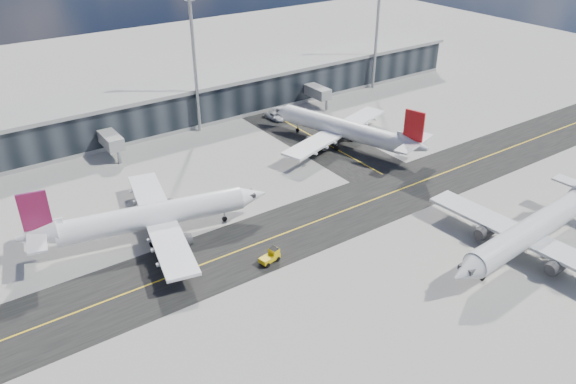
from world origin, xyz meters
name	(u,v)px	position (x,y,z in m)	size (l,w,h in m)	color
ground	(342,229)	(0.00, 0.00, 0.00)	(300.00, 300.00, 0.00)	gray
taxiway_lanes	(319,194)	(3.91, 10.74, 0.01)	(180.00, 63.00, 0.03)	black
terminal_concourse	(185,103)	(0.04, 54.93, 4.09)	(152.00, 19.80, 8.80)	black
floodlight_masts	(194,59)	(0.00, 48.00, 15.61)	(102.50, 0.70, 28.90)	gray
airliner_af	(149,216)	(-24.98, 14.68, 3.58)	(36.39, 31.23, 10.84)	white
airliner_redtail	(344,129)	(20.28, 24.24, 3.60)	(31.11, 36.09, 10.91)	white
airliner_near	(534,229)	(18.95, -19.90, 3.60)	(36.82, 31.40, 10.90)	silver
baggage_tug	(271,256)	(-13.63, -0.88, 0.95)	(3.26, 2.08, 1.90)	yellow
service_van	(275,116)	(16.96, 44.00, 0.77)	(2.57, 5.58, 1.55)	white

